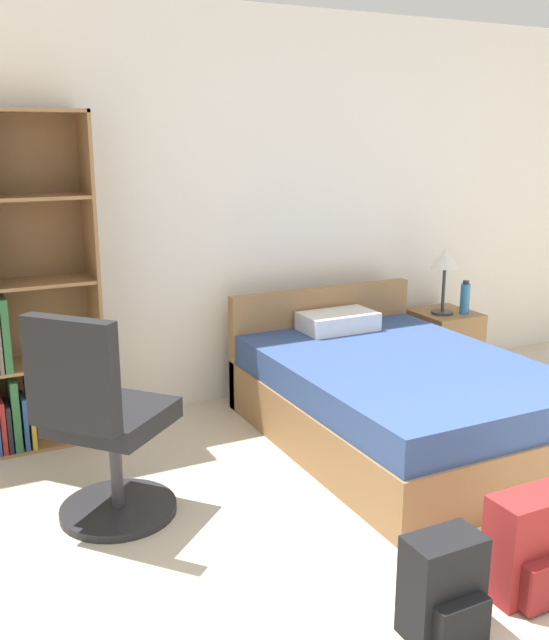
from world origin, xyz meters
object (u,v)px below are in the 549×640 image
Objects in this scene: table_lamp at (445,263)px; backpack_red at (531,548)px; bed at (394,396)px; backpack_black at (444,590)px; office_chair at (102,428)px; nightstand at (443,344)px; water_bottle at (465,298)px; bookshelf at (9,292)px.

backpack_red is (-1.37, -2.25, -0.68)m from table_lamp.
bed reaches higher than backpack_black.
backpack_black is at bearing -55.72° from office_chair.
bed is at bearing 6.45° from office_chair.
table_lamp is at bearing 51.19° from backpack_black.
backpack_red is 1.09× the size of backpack_black.
bed is 1.29m from nightstand.
backpack_black is (0.91, -1.34, -0.29)m from office_chair.
water_bottle is 0.64× the size of backpack_black.
bed reaches higher than water_bottle.
bed is 1.37m from table_lamp.
bed is at bearing -142.04° from table_lamp.
backpack_black is at bearing -129.25° from nightstand.
bed reaches higher than nightstand.
table_lamp is 2.72m from backpack_red.
bed is 1.34m from water_bottle.
bed is 1.77m from backpack_black.
office_chair reaches higher than backpack_red.
backpack_red is at bearing -122.07° from nightstand.
office_chair reaches higher than water_bottle.
backpack_red reaches higher than backpack_black.
bookshelf reaches higher than water_bottle.
nightstand is at bearing 50.75° from backpack_black.
backpack_black is (-0.88, -1.54, -0.08)m from bed.
office_chair is at bearing -173.55° from bed.
water_bottle is at bearing 31.43° from bed.
office_chair reaches higher than backpack_black.
table_lamp is at bearing 37.96° from bed.
office_chair is 2.46× the size of backpack_red.
office_chair is 1.64m from backpack_black.
bookshelf is at bearing 156.35° from bed.
bookshelf is 1.84× the size of office_chair.
bed is at bearing -142.34° from nightstand.
office_chair is 1.91m from backpack_red.
bed is at bearing 74.64° from backpack_red.
office_chair reaches higher than bed.
nightstand is 1.18× the size of backpack_red.
table_lamp reaches higher than nightstand.
bookshelf is 7.68× the size of water_bottle.
backpack_red is (1.62, -2.39, -0.73)m from bookshelf.
table_lamp is (-0.06, -0.04, 0.63)m from nightstand.
bookshelf is 3.00m from table_lamp.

